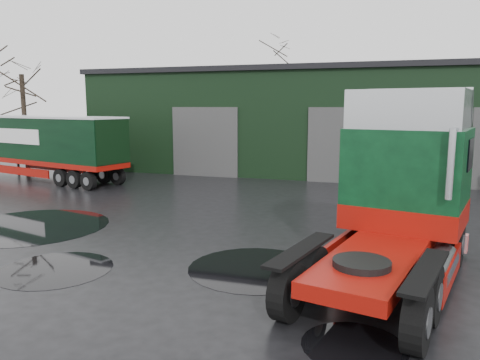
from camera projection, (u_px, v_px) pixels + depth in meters
name	position (u px, v px, depth m)	size (l,w,h in m)	color
ground	(216.00, 260.00, 12.44)	(100.00, 100.00, 0.00)	black
warehouse	(355.00, 120.00, 30.13)	(32.40, 12.40, 6.30)	black
hero_tractor	(388.00, 190.00, 10.17)	(3.08, 7.25, 4.50)	#093218
trailer_left	(42.00, 148.00, 25.86)	(2.35, 11.46, 3.56)	silver
tree_left	(23.00, 103.00, 28.23)	(4.40, 4.40, 8.50)	black
tree_back_a	(273.00, 98.00, 41.71)	(4.40, 4.40, 9.50)	black
tree_back_b	(469.00, 110.00, 36.99)	(4.40, 4.40, 7.50)	black
puddle_0	(55.00, 269.00, 11.73)	(2.83, 2.83, 0.01)	black
puddle_1	(313.00, 262.00, 12.28)	(1.87, 1.87, 0.01)	black
puddle_2	(31.00, 226.00, 15.97)	(5.16, 5.16, 0.01)	black
puddle_3	(354.00, 346.00, 7.98)	(1.80, 1.80, 0.01)	black
puddle_4	(256.00, 268.00, 11.80)	(3.42, 3.42, 0.01)	black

